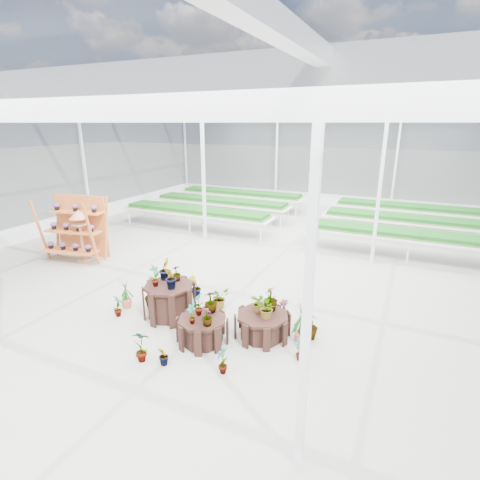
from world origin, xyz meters
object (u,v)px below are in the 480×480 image
at_px(shelf_rack, 74,229).
at_px(bird_table, 81,236).
at_px(plinth_mid, 202,330).
at_px(plinth_low, 262,325).
at_px(plinth_tall, 170,301).

relative_size(shelf_rack, bird_table, 1.22).
bearing_deg(plinth_mid, plinth_low, 34.99).
relative_size(plinth_tall, shelf_rack, 0.56).
distance_m(plinth_low, bird_table, 6.97).
relative_size(plinth_mid, bird_table, 0.60).
height_order(plinth_mid, shelf_rack, shelf_rack).
bearing_deg(plinth_mid, bird_table, 157.47).
distance_m(plinth_mid, bird_table, 6.24).
bearing_deg(plinth_mid, shelf_rack, 158.34).
bearing_deg(shelf_rack, bird_table, -15.25).
distance_m(plinth_tall, plinth_mid, 1.35).
height_order(plinth_tall, shelf_rack, shelf_rack).
height_order(plinth_low, shelf_rack, shelf_rack).
height_order(plinth_low, bird_table, bird_table).
height_order(plinth_mid, plinth_low, plinth_mid).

